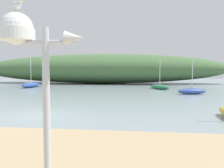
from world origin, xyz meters
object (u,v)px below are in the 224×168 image
sailboat_east_reach (160,87)px  sailboat_near_shore (31,85)px  seagull_on_radar (17,4)px  mast_structure (25,46)px  sailboat_inner_mooring (192,91)px

sailboat_east_reach → sailboat_near_shore: bearing=176.8°
sailboat_near_shore → sailboat_east_reach: size_ratio=1.05×
sailboat_east_reach → seagull_on_radar: bearing=-100.3°
seagull_on_radar → sailboat_near_shore: bearing=116.4°
sailboat_near_shore → sailboat_east_reach: bearing=-3.2°
mast_structure → sailboat_near_shore: sailboat_near_shore is taller
sailboat_inner_mooring → sailboat_east_reach: size_ratio=0.90×
sailboat_inner_mooring → mast_structure: bearing=-109.8°
sailboat_near_shore → sailboat_east_reach: 19.57m
sailboat_near_shore → sailboat_east_reach: sailboat_near_shore is taller
mast_structure → seagull_on_radar: size_ratio=11.51×
seagull_on_radar → sailboat_near_shore: 32.67m
mast_structure → sailboat_east_reach: sailboat_east_reach is taller
mast_structure → sailboat_east_reach: 28.55m
sailboat_inner_mooring → sailboat_near_shore: 23.60m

